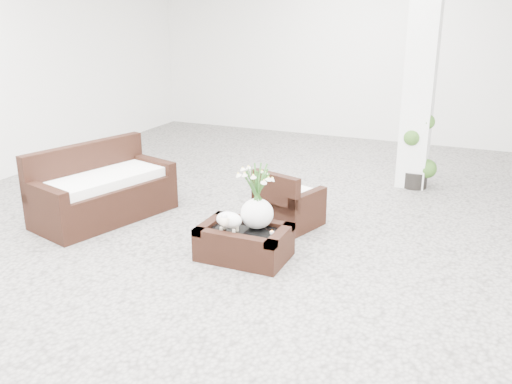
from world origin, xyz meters
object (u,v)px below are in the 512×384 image
at_px(armchair, 289,197).
at_px(loveseat, 103,184).
at_px(topiary, 419,137).
at_px(coffee_table, 244,244).

xyz_separation_m(armchair, loveseat, (-2.15, -0.70, 0.10)).
xyz_separation_m(loveseat, topiary, (3.29, 2.80, 0.29)).
height_order(loveseat, topiary, topiary).
relative_size(coffee_table, topiary, 0.61).
bearing_deg(coffee_table, topiary, 68.31).
bearing_deg(armchair, loveseat, 35.74).
height_order(armchair, topiary, topiary).
relative_size(coffee_table, armchair, 1.30).
xyz_separation_m(coffee_table, armchair, (0.10, 1.05, 0.19)).
bearing_deg(loveseat, coffee_table, -83.78).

